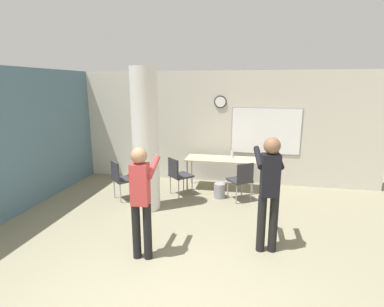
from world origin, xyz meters
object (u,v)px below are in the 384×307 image
Objects in this scene: chair_table_left at (178,174)px; person_playing_side at (269,186)px; bottle_on_table at (232,154)px; chair_near_pillar at (121,177)px; person_playing_front at (141,194)px; chair_table_right at (241,178)px; folding_table at (221,161)px.

person_playing_side is (1.86, -1.99, 0.52)m from chair_table_left.
chair_table_left is (-1.15, -0.75, -0.34)m from bottle_on_table.
person_playing_side reaches higher than chair_table_left.
person_playing_side reaches higher than chair_near_pillar.
chair_near_pillar is at bearing 153.72° from person_playing_side.
bottle_on_table is 0.14× the size of person_playing_front.
chair_table_right is 1.41m from chair_table_left.
chair_near_pillar is (-2.03, -1.11, -0.19)m from folding_table.
person_playing_front reaches higher than folding_table.
folding_table is at bearing 75.90° from person_playing_front.
bottle_on_table is 0.27× the size of chair_table_left.
chair_table_left is at bearing -146.69° from bottle_on_table.
folding_table is 2.79m from person_playing_side.
chair_table_left is at bearing -145.72° from folding_table.
chair_near_pillar is 3.40m from person_playing_side.
bottle_on_table is at bearing 104.64° from person_playing_side.
chair_table_right is at bearing -72.61° from bottle_on_table.
chair_table_left is at bearing 92.15° from person_playing_front.
folding_table is 2.32m from chair_near_pillar.
chair_table_left reaches higher than folding_table.
person_playing_front is at bearing -162.69° from person_playing_side.
person_playing_front is at bearing -104.10° from folding_table.
person_playing_front is (-1.05, -3.30, 0.12)m from bottle_on_table.
bottle_on_table is 2.84m from person_playing_side.
chair_near_pillar and chair_table_left have the same top height.
person_playing_front is at bearing -118.13° from chair_table_right.
chair_near_pillar is 0.50× the size of person_playing_side.
bottle_on_table is 2.64m from chair_near_pillar.
chair_near_pillar is at bearing 121.37° from person_playing_front.
chair_table_right is (0.52, -0.69, -0.19)m from folding_table.
person_playing_side reaches higher than chair_table_right.
chair_table_right is at bearing 61.87° from person_playing_front.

